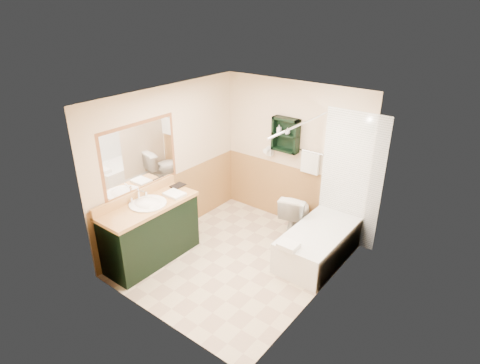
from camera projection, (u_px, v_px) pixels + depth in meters
The scene contains 25 objects.
floor at pixel (236, 260), 5.92m from camera, with size 3.00×3.00×0.00m, color beige.
back_wall at pixel (294, 155), 6.51m from camera, with size 2.60×0.04×2.40m, color beige.
left_wall at pixel (168, 164), 6.15m from camera, with size 0.04×3.00×2.40m, color beige.
right_wall at pixel (324, 216), 4.68m from camera, with size 0.04×3.00×2.40m, color beige.
ceiling at pixel (235, 97), 4.90m from camera, with size 2.60×3.00×0.04m, color white.
wainscot_left at pixel (173, 205), 6.42m from camera, with size 2.98×2.98×1.00m, color #A87644, non-canonical shape.
wainscot_back at pixel (290, 194), 6.78m from camera, with size 2.58×2.58×1.00m, color #A87644, non-canonical shape.
mirror_frame at pixel (140, 157), 5.60m from camera, with size 1.30×1.30×1.00m, color brown, non-canonical shape.
mirror_glass at pixel (140, 157), 5.60m from camera, with size 1.20×1.20×0.90m, color white, non-canonical shape.
tile_right at pixel (346, 203), 5.31m from camera, with size 1.50×1.50×2.10m, color white, non-canonical shape.
tile_back at pixel (351, 180), 5.97m from camera, with size 0.95×0.95×2.10m, color white, non-canonical shape.
tile_accent at pixel (353, 142), 4.96m from camera, with size 1.50×1.50×0.10m, color #144636, non-canonical shape.
wall_shelf at pixel (286, 135), 6.33m from camera, with size 0.45×0.15×0.55m, color black.
hair_dryer at pixel (270, 151), 6.66m from camera, with size 0.10×0.24×0.18m, color silver, non-canonical shape.
towel_bar at pixel (311, 152), 6.20m from camera, with size 0.40×0.06×0.40m, color white, non-canonical shape.
curtain_rod at pixel (301, 124), 5.32m from camera, with size 0.03×0.03×1.60m, color silver.
shower_curtain at pixel (304, 178), 5.81m from camera, with size 1.05×1.05×1.70m, color beige, non-canonical shape.
vanity at pixel (151, 232), 5.77m from camera, with size 0.59×1.44×0.91m, color black.
bathtub at pixel (319, 244), 5.88m from camera, with size 0.72×1.50×0.48m, color white.
toilet at pixel (296, 213), 6.45m from camera, with size 0.41×0.74×0.72m, color white.
counter_towel at pixel (174, 194), 5.81m from camera, with size 0.29×0.22×0.04m, color white.
vanity_book at pixel (174, 178), 6.10m from camera, with size 0.16×0.02×0.22m, color black.
tub_towel at pixel (288, 246), 5.35m from camera, with size 0.26×0.22×0.07m, color white.
soap_bottle_a at pixel (279, 131), 6.38m from camera, with size 0.06×0.13×0.06m, color white.
soap_bottle_b at pixel (287, 132), 6.29m from camera, with size 0.08×0.11×0.08m, color white.
Camera 1 is at (3.04, -3.83, 3.54)m, focal length 30.00 mm.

